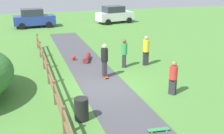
% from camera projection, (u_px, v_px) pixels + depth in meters
% --- Properties ---
extents(ground_plane, '(60.00, 60.00, 0.00)m').
position_uv_depth(ground_plane, '(104.00, 87.00, 14.43)').
color(ground_plane, '#4C8438').
extents(asphalt_path, '(2.40, 28.00, 0.02)m').
position_uv_depth(asphalt_path, '(104.00, 87.00, 14.43)').
color(asphalt_path, '#47474C').
rests_on(asphalt_path, ground_plane).
extents(wooden_fence, '(0.12, 18.12, 1.10)m').
position_uv_depth(wooden_fence, '(51.00, 80.00, 13.47)').
color(wooden_fence, brown).
rests_on(wooden_fence, ground_plane).
extents(trash_bin, '(0.56, 0.56, 0.90)m').
position_uv_depth(trash_bin, '(81.00, 109.00, 11.08)').
color(trash_bin, black).
rests_on(trash_bin, ground_plane).
extents(skater_riding, '(0.39, 0.81, 1.86)m').
position_uv_depth(skater_riding, '(104.00, 59.00, 15.42)').
color(skater_riding, '#B23326').
rests_on(skater_riding, asphalt_path).
extents(skater_fallen, '(1.35, 1.51, 0.36)m').
position_uv_depth(skater_fallen, '(86.00, 58.00, 18.66)').
color(skater_fallen, maroon).
rests_on(skater_fallen, asphalt_path).
extents(skateboard_loose, '(0.82, 0.28, 0.08)m').
position_uv_depth(skateboard_loose, '(158.00, 129.00, 10.34)').
color(skateboard_loose, '#338C4C').
rests_on(skateboard_loose, asphalt_path).
extents(bystander_yellow, '(0.40, 0.40, 1.85)m').
position_uv_depth(bystander_yellow, '(146.00, 49.00, 17.53)').
color(bystander_yellow, '#2D2D33').
rests_on(bystander_yellow, ground_plane).
extents(bystander_red, '(0.53, 0.53, 1.63)m').
position_uv_depth(bystander_red, '(173.00, 76.00, 13.29)').
color(bystander_red, '#2D2D33').
rests_on(bystander_red, ground_plane).
extents(bystander_green, '(0.52, 0.52, 1.74)m').
position_uv_depth(bystander_green, '(124.00, 52.00, 17.17)').
color(bystander_green, '#2D2D33').
rests_on(bystander_green, ground_plane).
extents(parked_car_blue, '(4.27, 2.13, 1.92)m').
position_uv_depth(parked_car_blue, '(34.00, 18.00, 29.91)').
color(parked_car_blue, '#283D99').
rests_on(parked_car_blue, ground_plane).
extents(parked_car_white, '(4.44, 2.58, 1.92)m').
position_uv_depth(parked_car_white, '(115.00, 14.00, 32.49)').
color(parked_car_white, silver).
rests_on(parked_car_white, ground_plane).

